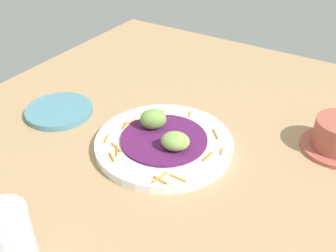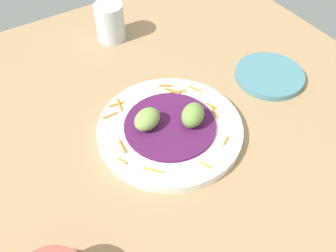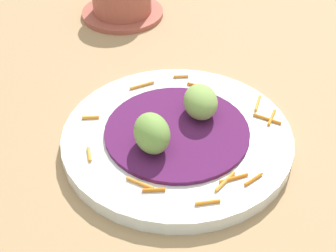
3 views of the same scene
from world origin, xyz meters
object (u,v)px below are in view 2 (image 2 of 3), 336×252
Objects in this scene: main_plate at (170,129)px; guac_scoop_center at (147,119)px; water_glass at (110,22)px; guac_scoop_left at (193,115)px; side_plate_small at (269,76)px.

guac_scoop_center is (3.78, -1.92, 3.27)cm from main_plate.
water_glass is at bearing -104.65° from guac_scoop_center.
guac_scoop_left is 0.61× the size of water_glass.
main_plate is 27.21cm from side_plate_small.
water_glass reaches higher than guac_scoop_left.
guac_scoop_left is at bearing 153.10° from guac_scoop_center.
guac_scoop_center is at bearing -0.13° from side_plate_small.
side_plate_small is (-23.37, -3.77, -3.75)cm from guac_scoop_left.
side_plate_small is 1.68× the size of water_glass.
guac_scoop_left reaches higher than main_plate.
main_plate is at bearing 82.27° from water_glass.
main_plate is 3.10× the size of water_glass.
guac_scoop_center is (7.56, -3.83, -0.28)cm from guac_scoop_left.
guac_scoop_left reaches higher than side_plate_small.
guac_scoop_left is 8.48cm from guac_scoop_center.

